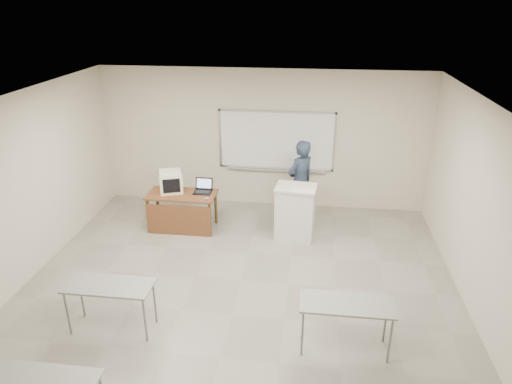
# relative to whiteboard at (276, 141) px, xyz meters

# --- Properties ---
(floor) EXTENTS (7.00, 8.00, 0.01)m
(floor) POSITION_rel_whiteboard_xyz_m (-0.30, -3.97, -1.49)
(floor) COLOR gray
(floor) RESTS_ON ground
(whiteboard) EXTENTS (2.48, 0.10, 1.31)m
(whiteboard) POSITION_rel_whiteboard_xyz_m (0.00, 0.00, 0.00)
(whiteboard) COLOR white
(whiteboard) RESTS_ON floor
(student_desks) EXTENTS (4.40, 2.20, 0.73)m
(student_desks) POSITION_rel_whiteboard_xyz_m (-0.30, -5.32, -0.81)
(student_desks) COLOR gray
(student_desks) RESTS_ON floor
(instructor_desk) EXTENTS (1.35, 0.68, 0.75)m
(instructor_desk) POSITION_rel_whiteboard_xyz_m (-1.75, -1.48, -0.95)
(instructor_desk) COLOR brown
(instructor_desk) RESTS_ON floor
(podium) EXTENTS (0.76, 0.55, 1.06)m
(podium) POSITION_rel_whiteboard_xyz_m (0.50, -1.47, -0.95)
(podium) COLOR white
(podium) RESTS_ON floor
(crt_monitor) EXTENTS (0.44, 0.49, 0.42)m
(crt_monitor) POSITION_rel_whiteboard_xyz_m (-2.00, -1.24, -0.53)
(crt_monitor) COLOR #E8E6C6
(crt_monitor) RESTS_ON instructor_desk
(laptop) EXTENTS (0.35, 0.32, 0.25)m
(laptop) POSITION_rel_whiteboard_xyz_m (-1.35, -1.21, -0.67)
(laptop) COLOR black
(laptop) RESTS_ON instructor_desk
(mouse) EXTENTS (0.10, 0.09, 0.03)m
(mouse) POSITION_rel_whiteboard_xyz_m (-1.20, -1.57, -0.71)
(mouse) COLOR gray
(mouse) RESTS_ON instructor_desk
(keyboard) EXTENTS (0.45, 0.18, 0.02)m
(keyboard) POSITION_rel_whiteboard_xyz_m (0.65, -1.59, -0.41)
(keyboard) COLOR #E8E6C6
(keyboard) RESTS_ON podium
(presenter) EXTENTS (0.75, 0.75, 1.76)m
(presenter) POSITION_rel_whiteboard_xyz_m (0.56, -0.79, -0.60)
(presenter) COLOR black
(presenter) RESTS_ON floor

